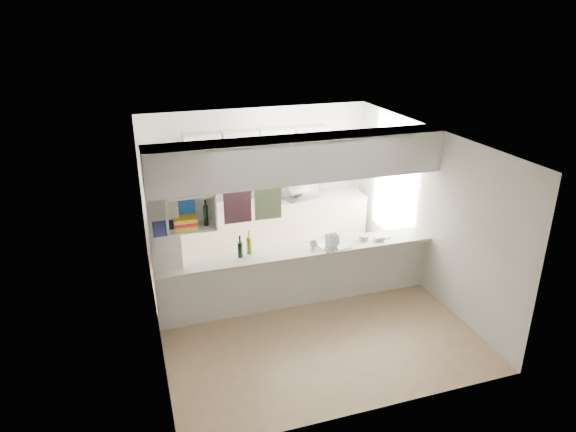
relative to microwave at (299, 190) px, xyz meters
name	(u,v)px	position (x,y,z in m)	size (l,w,h in m)	color
floor	(298,303)	(-0.73, -2.10, -1.09)	(4.80, 4.80, 0.00)	#967857
ceiling	(300,137)	(-0.73, -2.10, 1.51)	(4.80, 4.80, 0.00)	white
wall_back	(257,178)	(-0.73, 0.30, 0.21)	(4.20, 4.20, 0.00)	silver
wall_left	(150,245)	(-2.83, -2.10, 0.21)	(4.80, 4.80, 0.00)	silver
wall_right	(426,210)	(1.37, -2.10, 0.21)	(4.80, 4.80, 0.00)	silver
servery_partition	(288,204)	(-0.90, -2.10, 0.57)	(4.20, 0.50, 2.60)	silver
cubby_shelf	(189,213)	(-2.30, -2.16, 0.62)	(0.65, 0.35, 0.50)	white
kitchen_run	(269,205)	(-0.57, 0.04, -0.26)	(3.60, 0.63, 2.24)	beige
microwave	(299,190)	(0.00, 0.00, 0.00)	(0.61, 0.41, 0.34)	white
bowl	(297,180)	(-0.05, -0.01, 0.20)	(0.24, 0.24, 0.06)	#0E40A0
dish_rack	(334,241)	(-0.19, -2.16, -0.08)	(0.48, 0.38, 0.23)	silver
cup	(313,244)	(-0.51, -2.12, -0.11)	(0.12, 0.12, 0.09)	white
wine_bottles	(245,247)	(-1.53, -2.04, -0.04)	(0.22, 0.15, 0.35)	black
plastic_tubs	(370,238)	(0.42, -2.11, -0.13)	(0.49, 0.23, 0.07)	silver
utensil_jar	(243,199)	(-1.06, 0.05, -0.09)	(0.10, 0.10, 0.15)	black
knife_block	(276,195)	(-0.43, 0.08, -0.08)	(0.09, 0.07, 0.18)	brown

